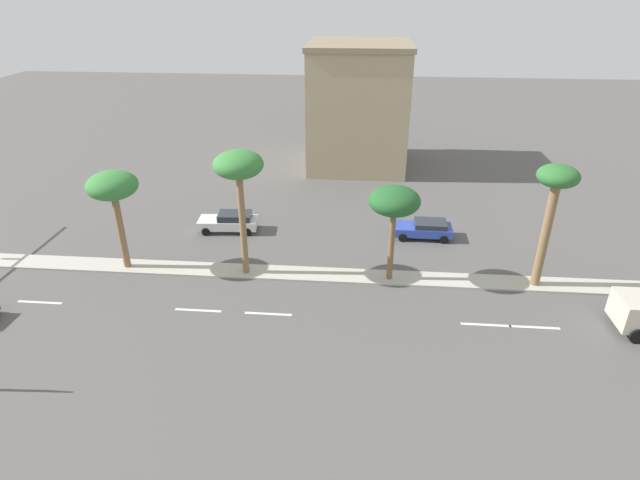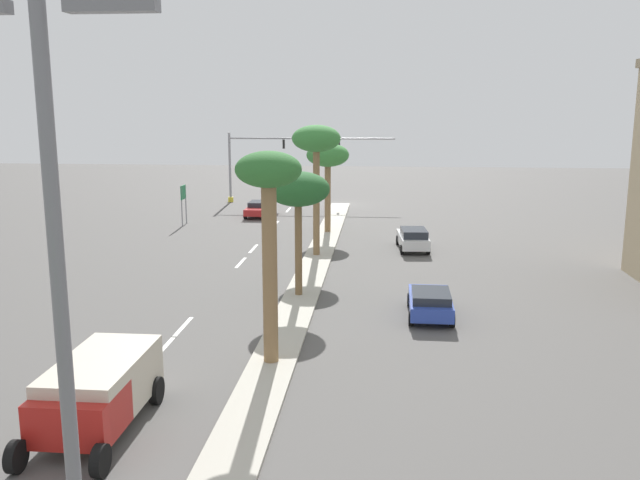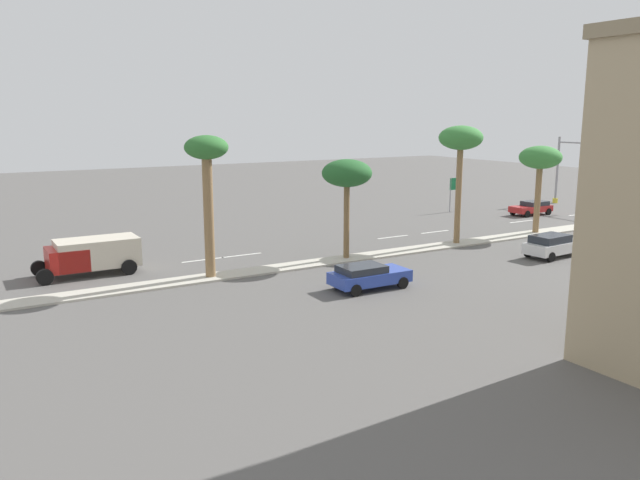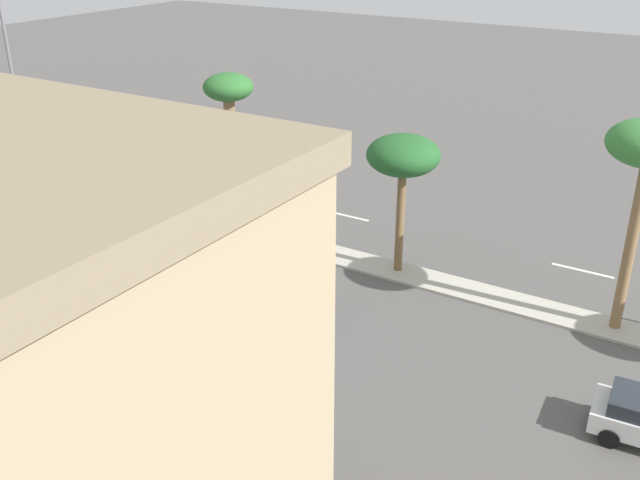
% 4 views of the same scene
% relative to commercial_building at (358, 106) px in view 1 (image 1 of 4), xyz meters
% --- Properties ---
extents(ground_plane, '(160.00, 160.00, 0.00)m').
position_rel_commercial_building_xyz_m(ground_plane, '(23.51, 7.51, -6.12)').
color(ground_plane, '#565451').
extents(median_curb, '(1.80, 97.17, 0.12)m').
position_rel_commercial_building_xyz_m(median_curb, '(23.51, 18.30, -6.06)').
color(median_curb, '#B7B2A3').
rests_on(median_curb, ground).
extents(lane_stripe_mid, '(0.20, 2.80, 0.01)m').
position_rel_commercial_building_xyz_m(lane_stripe_mid, '(28.18, -18.59, -6.11)').
color(lane_stripe_mid, silver).
rests_on(lane_stripe_mid, ground).
extents(lane_stripe_trailing, '(0.20, 2.80, 0.01)m').
position_rel_commercial_building_xyz_m(lane_stripe_trailing, '(28.18, -8.73, -6.11)').
color(lane_stripe_trailing, silver).
rests_on(lane_stripe_trailing, ground).
extents(lane_stripe_right, '(0.20, 2.80, 0.01)m').
position_rel_commercial_building_xyz_m(lane_stripe_right, '(28.18, -4.52, -6.11)').
color(lane_stripe_right, silver).
rests_on(lane_stripe_right, ground).
extents(lane_stripe_rear, '(0.20, 2.80, 0.01)m').
position_rel_commercial_building_xyz_m(lane_stripe_rear, '(28.18, 8.01, -6.11)').
color(lane_stripe_rear, silver).
rests_on(lane_stripe_rear, ground).
extents(lane_stripe_front, '(0.20, 2.80, 0.01)m').
position_rel_commercial_building_xyz_m(lane_stripe_front, '(28.18, 10.71, -6.11)').
color(lane_stripe_front, silver).
rests_on(lane_stripe_front, ground).
extents(commercial_building, '(10.61, 9.98, 12.21)m').
position_rel_commercial_building_xyz_m(commercial_building, '(0.00, 0.00, 0.00)').
color(commercial_building, tan).
rests_on(commercial_building, ground).
extents(palm_tree_leading, '(3.21, 3.21, 6.73)m').
position_rel_commercial_building_xyz_m(palm_tree_leading, '(23.59, -15.02, -0.34)').
color(palm_tree_leading, olive).
rests_on(palm_tree_leading, median_curb).
extents(palm_tree_inboard, '(3.08, 3.08, 8.32)m').
position_rel_commercial_building_xyz_m(palm_tree_inboard, '(23.65, -6.80, 1.18)').
color(palm_tree_inboard, olive).
rests_on(palm_tree_inboard, median_curb).
extents(palm_tree_right, '(3.18, 3.18, 6.32)m').
position_rel_commercial_building_xyz_m(palm_tree_right, '(23.65, 2.68, -0.66)').
color(palm_tree_right, brown).
rests_on(palm_tree_right, median_curb).
extents(palm_tree_center, '(2.42, 2.42, 7.95)m').
position_rel_commercial_building_xyz_m(palm_tree_center, '(23.57, 11.96, 0.46)').
color(palm_tree_center, olive).
rests_on(palm_tree_center, median_curb).
extents(sedan_blue_far, '(2.09, 4.32, 1.33)m').
position_rel_commercial_building_xyz_m(sedan_blue_far, '(17.16, 5.52, -5.39)').
color(sedan_blue_far, '#2D47AD').
rests_on(sedan_blue_far, ground).
extents(sedan_white_leading, '(2.20, 4.63, 1.50)m').
position_rel_commercial_building_xyz_m(sedan_white_leading, '(17.33, -9.42, -5.32)').
color(sedan_white_leading, silver).
rests_on(sedan_white_leading, ground).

